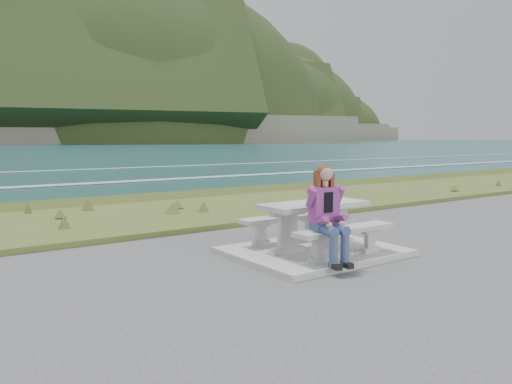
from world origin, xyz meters
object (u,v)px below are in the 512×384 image
Objects in this scene: seated_woman at (329,227)px; bench_landward at (345,234)px; picnic_table at (314,213)px; bench_seaward at (286,221)px.

bench_landward is at bearing 26.73° from seated_woman.
picnic_table is at bearing 90.00° from bench_landward.
picnic_table reaches higher than bench_seaward.
seated_woman is (-0.45, -0.13, 0.17)m from bench_landward.
bench_seaward is 1.29× the size of seated_woman.
bench_seaward is at bearing 90.00° from bench_landward.
bench_landward is at bearing -90.00° from picnic_table.
bench_seaward is (0.00, 1.40, 0.00)m from bench_landward.
seated_woman reaches higher than picnic_table.
seated_woman reaches higher than bench_seaward.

